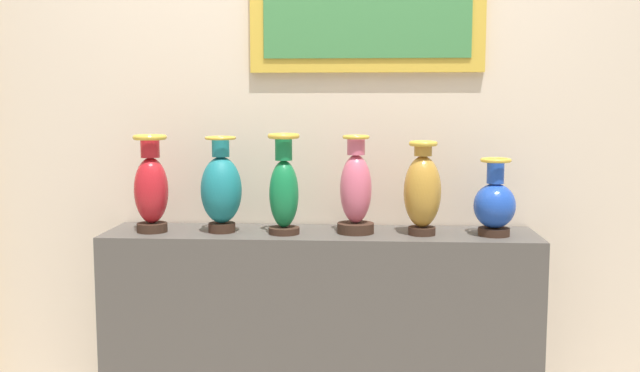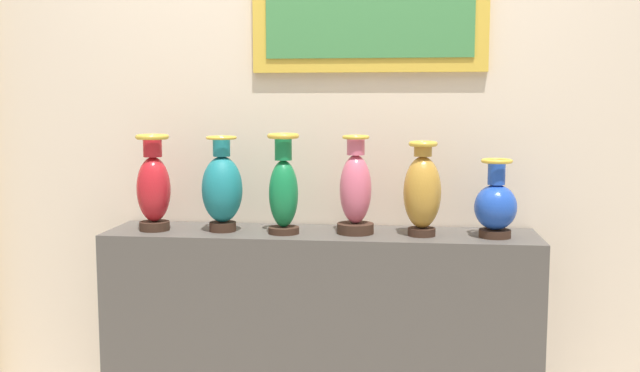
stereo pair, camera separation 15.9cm
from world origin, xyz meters
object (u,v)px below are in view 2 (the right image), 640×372
at_px(vase_ochre, 422,191).
at_px(vase_crimson, 154,186).
at_px(vase_rose, 356,191).
at_px(vase_teal, 222,188).
at_px(vase_sapphire, 496,205).
at_px(vase_emerald, 283,189).

bearing_deg(vase_ochre, vase_crimson, -179.69).
relative_size(vase_rose, vase_ochre, 1.06).
bearing_deg(vase_teal, vase_rose, 1.21).
bearing_deg(vase_crimson, vase_sapphire, 0.18).
distance_m(vase_crimson, vase_teal, 0.29).
xyz_separation_m(vase_teal, vase_ochre, (0.83, -0.01, 0.00)).
relative_size(vase_ochre, vase_sapphire, 1.22).
distance_m(vase_teal, vase_rose, 0.56).
bearing_deg(vase_teal, vase_ochre, -0.57).
relative_size(vase_crimson, vase_emerald, 0.98).
bearing_deg(vase_sapphire, vase_teal, 179.49).
bearing_deg(vase_rose, vase_ochre, -4.23).
distance_m(vase_emerald, vase_rose, 0.30).
xyz_separation_m(vase_teal, vase_emerald, (0.26, -0.02, 0.01)).
height_order(vase_crimson, vase_rose, same).
bearing_deg(vase_teal, vase_sapphire, -0.51).
relative_size(vase_emerald, vase_rose, 1.02).
height_order(vase_teal, vase_rose, vase_rose).
distance_m(vase_emerald, vase_sapphire, 0.86).
distance_m(vase_rose, vase_sapphire, 0.57).
height_order(vase_teal, vase_ochre, vase_teal).
height_order(vase_crimson, vase_emerald, vase_emerald).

